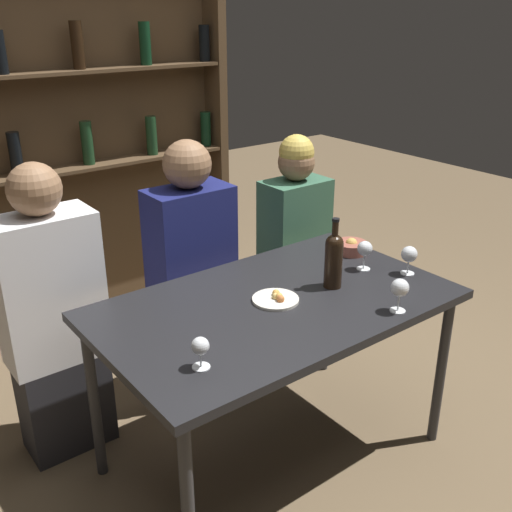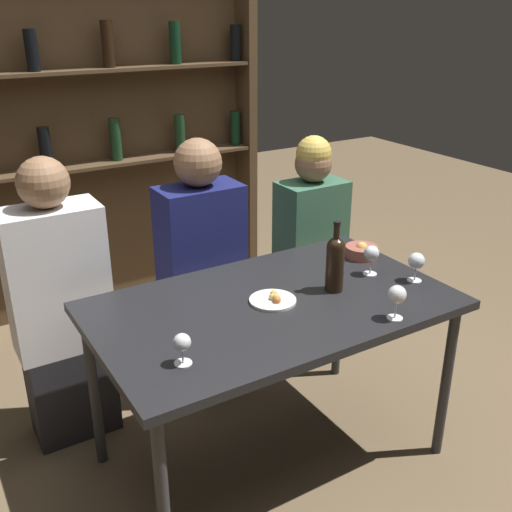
{
  "view_description": "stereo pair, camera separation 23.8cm",
  "coord_description": "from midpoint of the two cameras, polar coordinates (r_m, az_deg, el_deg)",
  "views": [
    {
      "loc": [
        -1.34,
        -1.62,
        1.84
      ],
      "look_at": [
        0.0,
        0.13,
        0.91
      ],
      "focal_mm": 42.0,
      "sensor_mm": 36.0,
      "label": 1
    },
    {
      "loc": [
        -1.14,
        -1.75,
        1.84
      ],
      "look_at": [
        0.0,
        0.13,
        0.91
      ],
      "focal_mm": 42.0,
      "sensor_mm": 36.0,
      "label": 2
    }
  ],
  "objects": [
    {
      "name": "ground_plane",
      "position": [
        2.79,
        -0.91,
        -18.4
      ],
      "size": [
        10.0,
        10.0,
        0.0
      ],
      "primitive_type": "plane",
      "color": "brown"
    },
    {
      "name": "dining_table",
      "position": [
        2.38,
        -1.02,
        -5.7
      ],
      "size": [
        1.41,
        0.84,
        0.76
      ],
      "color": "black",
      "rests_on": "ground_plane"
    },
    {
      "name": "wine_rack_wall",
      "position": [
        3.75,
        -18.07,
        11.74
      ],
      "size": [
        1.88,
        0.21,
        2.3
      ],
      "color": "#4C3823",
      "rests_on": "ground_plane"
    },
    {
      "name": "wine_bottle",
      "position": [
        2.43,
        4.64,
        -0.24
      ],
      "size": [
        0.07,
        0.07,
        0.3
      ],
      "color": "black",
      "rests_on": "dining_table"
    },
    {
      "name": "wine_glass_0",
      "position": [
        2.62,
        7.81,
        0.54
      ],
      "size": [
        0.07,
        0.07,
        0.13
      ],
      "color": "silver",
      "rests_on": "dining_table"
    },
    {
      "name": "wine_glass_1",
      "position": [
        2.28,
        10.65,
        -3.15
      ],
      "size": [
        0.07,
        0.07,
        0.13
      ],
      "color": "silver",
      "rests_on": "dining_table"
    },
    {
      "name": "wine_glass_2",
      "position": [
        1.93,
        -8.9,
        -8.7
      ],
      "size": [
        0.06,
        0.06,
        0.11
      ],
      "color": "silver",
      "rests_on": "dining_table"
    },
    {
      "name": "wine_glass_3",
      "position": [
        2.61,
        11.88,
        0.04
      ],
      "size": [
        0.07,
        0.07,
        0.13
      ],
      "color": "silver",
      "rests_on": "dining_table"
    },
    {
      "name": "food_plate_0",
      "position": [
        2.35,
        -0.94,
        -4.18
      ],
      "size": [
        0.19,
        0.19,
        0.04
      ],
      "color": "silver",
      "rests_on": "dining_table"
    },
    {
      "name": "snack_bowl",
      "position": [
        2.81,
        6.68,
        0.82
      ],
      "size": [
        0.15,
        0.15,
        0.07
      ],
      "color": "#995142",
      "rests_on": "dining_table"
    },
    {
      "name": "seated_person_left",
      "position": [
        2.68,
        -21.13,
        -6.04
      ],
      "size": [
        0.41,
        0.22,
        1.3
      ],
      "color": "#26262B",
      "rests_on": "ground_plane"
    },
    {
      "name": "seated_person_center",
      "position": [
        2.89,
        -8.47,
        -2.32
      ],
      "size": [
        0.39,
        0.22,
        1.29
      ],
      "color": "#26262B",
      "rests_on": "ground_plane"
    },
    {
      "name": "seated_person_right",
      "position": [
        3.23,
        1.53,
        0.38
      ],
      "size": [
        0.35,
        0.22,
        1.24
      ],
      "color": "#26262B",
      "rests_on": "ground_plane"
    }
  ]
}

